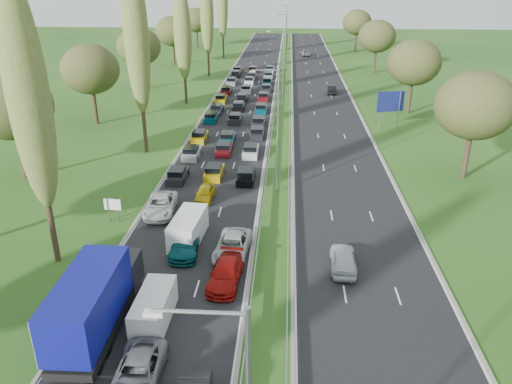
# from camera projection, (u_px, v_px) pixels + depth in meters

# --- Properties ---
(ground) EXTENTS (260.00, 260.00, 0.00)m
(ground) POSITION_uv_depth(u_px,v_px,m) (283.00, 104.00, 83.04)
(ground) COLOR #214A17
(ground) RESTS_ON ground
(near_carriageway) EXTENTS (10.50, 215.00, 0.04)m
(near_carriageway) POSITION_uv_depth(u_px,v_px,m) (244.00, 100.00, 85.73)
(near_carriageway) COLOR black
(near_carriageway) RESTS_ON ground
(far_carriageway) EXTENTS (10.50, 215.00, 0.04)m
(far_carriageway) POSITION_uv_depth(u_px,v_px,m) (322.00, 101.00, 84.93)
(far_carriageway) COLOR black
(far_carriageway) RESTS_ON ground
(central_reservation) EXTENTS (2.36, 215.00, 0.32)m
(central_reservation) POSITION_uv_depth(u_px,v_px,m) (283.00, 97.00, 85.11)
(central_reservation) COLOR gray
(central_reservation) RESTS_ON ground
(lamp_columns) EXTENTS (0.18, 140.18, 12.00)m
(lamp_columns) POSITION_uv_depth(u_px,v_px,m) (283.00, 69.00, 78.82)
(lamp_columns) COLOR gray
(lamp_columns) RESTS_ON ground
(poplar_row) EXTENTS (2.80, 127.80, 22.44)m
(poplar_row) POSITION_uv_depth(u_px,v_px,m) (166.00, 33.00, 68.22)
(poplar_row) COLOR #2D2116
(poplar_row) RESTS_ON ground
(woodland_left) EXTENTS (8.00, 166.00, 11.10)m
(woodland_left) POSITION_uv_depth(u_px,v_px,m) (81.00, 74.00, 65.64)
(woodland_left) COLOR #2D2116
(woodland_left) RESTS_ON ground
(woodland_right) EXTENTS (8.00, 153.00, 11.10)m
(woodland_right) POSITION_uv_depth(u_px,v_px,m) (428.00, 72.00, 66.62)
(woodland_right) COLOR #2D2116
(woodland_right) RESTS_ON ground
(traffic_queue_fill) EXTENTS (9.06, 68.40, 0.80)m
(traffic_queue_fill) POSITION_uv_depth(u_px,v_px,m) (241.00, 104.00, 81.07)
(traffic_queue_fill) COLOR black
(traffic_queue_fill) RESTS_ON ground
(near_car_2) EXTENTS (2.94, 5.68, 1.53)m
(near_car_2) POSITION_uv_depth(u_px,v_px,m) (161.00, 205.00, 44.41)
(near_car_2) COLOR silver
(near_car_2) RESTS_ON near_carriageway
(near_car_6) EXTENTS (2.56, 5.24, 1.44)m
(near_car_6) POSITION_uv_depth(u_px,v_px,m) (138.00, 373.00, 25.70)
(near_car_6) COLOR slate
(near_car_6) RESTS_ON near_carriageway
(near_car_7) EXTENTS (2.44, 5.24, 1.48)m
(near_car_7) POSITION_uv_depth(u_px,v_px,m) (185.00, 243.00, 38.18)
(near_car_7) COLOR #044549
(near_car_7) RESTS_ON near_carriageway
(near_car_8) EXTENTS (1.63, 3.88, 1.31)m
(near_car_8) POSITION_uv_depth(u_px,v_px,m) (205.00, 193.00, 47.08)
(near_car_8) COLOR #B89C0C
(near_car_8) RESTS_ON near_carriageway
(near_car_10) EXTENTS (2.86, 5.47, 1.47)m
(near_car_10) POSITION_uv_depth(u_px,v_px,m) (232.00, 246.00, 37.78)
(near_car_10) COLOR #AFB6B9
(near_car_10) RESTS_ON near_carriageway
(near_car_11) EXTENTS (2.41, 5.17, 1.46)m
(near_car_11) POSITION_uv_depth(u_px,v_px,m) (226.00, 274.00, 34.27)
(near_car_11) COLOR #930D09
(near_car_11) RESTS_ON near_carriageway
(near_car_12) EXTENTS (1.84, 4.15, 1.39)m
(near_car_12) POSITION_uv_depth(u_px,v_px,m) (232.00, 242.00, 38.35)
(near_car_12) COLOR white
(near_car_12) RESTS_ON near_carriageway
(far_car_0) EXTENTS (2.03, 4.62, 1.55)m
(far_car_0) POSITION_uv_depth(u_px,v_px,m) (343.00, 259.00, 35.97)
(far_car_0) COLOR silver
(far_car_0) RESTS_ON far_carriageway
(far_car_1) EXTENTS (1.77, 4.50, 1.46)m
(far_car_1) POSITION_uv_depth(u_px,v_px,m) (332.00, 90.00, 89.66)
(far_car_1) COLOR black
(far_car_1) RESTS_ON far_carriageway
(far_car_2) EXTENTS (2.62, 5.21, 1.42)m
(far_car_2) POSITION_uv_depth(u_px,v_px,m) (305.00, 53.00, 132.31)
(far_car_2) COLOR slate
(far_car_2) RESTS_ON far_carriageway
(blue_lorry) EXTENTS (2.77, 9.96, 4.21)m
(blue_lorry) POSITION_uv_depth(u_px,v_px,m) (95.00, 300.00, 29.13)
(blue_lorry) COLOR black
(blue_lorry) RESTS_ON near_carriageway
(white_van_front) EXTENTS (1.88, 4.79, 1.93)m
(white_van_front) POSITION_uv_depth(u_px,v_px,m) (155.00, 306.00, 30.50)
(white_van_front) COLOR silver
(white_van_front) RESTS_ON near_carriageway
(white_van_rear) EXTENTS (2.07, 5.28, 2.12)m
(white_van_rear) POSITION_uv_depth(u_px,v_px,m) (189.00, 227.00, 39.93)
(white_van_rear) COLOR silver
(white_van_rear) RESTS_ON near_carriageway
(info_sign) EXTENTS (1.50, 0.22, 2.10)m
(info_sign) POSITION_uv_depth(u_px,v_px,m) (113.00, 207.00, 42.70)
(info_sign) COLOR gray
(info_sign) RESTS_ON ground
(direction_sign) EXTENTS (3.86, 1.26, 5.20)m
(direction_sign) POSITION_uv_depth(u_px,v_px,m) (391.00, 103.00, 68.09)
(direction_sign) COLOR gray
(direction_sign) RESTS_ON ground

